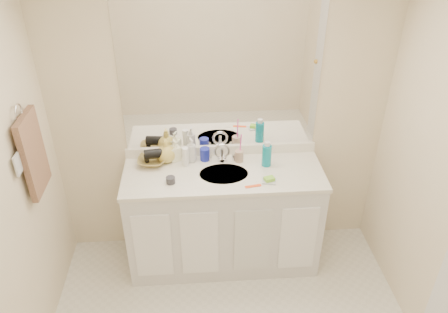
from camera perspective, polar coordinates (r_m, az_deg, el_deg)
name	(u,v)px	position (r m, az deg, el deg)	size (l,w,h in m)	color
wall_back	(221,118)	(3.38, -0.41, 5.06)	(2.60, 0.02, 2.40)	beige
vanity_cabinet	(224,219)	(3.57, -0.06, -8.13)	(1.50, 0.55, 0.85)	silver
countertop	(224,174)	(3.31, -0.06, -2.27)	(1.52, 0.57, 0.03)	silver
backsplash	(221,150)	(3.50, -0.38, 0.85)	(1.52, 0.03, 0.08)	white
sink_basin	(224,175)	(3.29, -0.04, -2.42)	(0.37, 0.37, 0.02)	#B9B5A2
faucet	(222,155)	(3.41, -0.26, 0.21)	(0.02, 0.02, 0.11)	silver
mirror	(221,74)	(3.23, -0.43, 10.74)	(1.48, 0.01, 1.20)	white
blue_mug	(205,154)	(3.42, -2.51, 0.31)	(0.08, 0.08, 0.10)	#16209B
tan_cup	(239,156)	(3.41, 1.98, 0.07)	(0.07, 0.07, 0.09)	tan
toothbrush	(241,144)	(3.36, 2.18, 1.59)	(0.01, 0.01, 0.19)	#FF43BC
mouthwash_bottle	(267,156)	(3.35, 5.60, 0.12)	(0.07, 0.07, 0.17)	#0D879C
soap_dish	(269,181)	(3.21, 5.92, -3.21)	(0.10, 0.08, 0.01)	silver
green_soap	(269,179)	(3.20, 5.93, -2.94)	(0.07, 0.05, 0.03)	#84D333
orange_comb	(253,186)	(3.16, 3.83, -3.87)	(0.12, 0.02, 0.00)	#FF4F1A
dark_jar	(171,180)	(3.20, -6.99, -3.07)	(0.07, 0.07, 0.05)	#2F2E35
extra_white_bottle	(186,157)	(3.35, -5.03, -0.03)	(0.05, 0.05, 0.15)	white
soap_bottle_white	(191,150)	(3.39, -4.29, 0.85)	(0.08, 0.08, 0.20)	silver
soap_bottle_cream	(175,150)	(3.43, -6.46, 0.84)	(0.08, 0.08, 0.18)	#FEFECF
soap_bottle_yellow	(166,151)	(3.41, -7.60, 0.78)	(0.15, 0.15, 0.19)	#D1B951
wicker_basket	(152,161)	(3.43, -9.39, -0.55)	(0.22, 0.22, 0.05)	olive
hair_dryer	(154,154)	(3.40, -9.15, 0.37)	(0.07, 0.07, 0.15)	black
towel_ring	(19,112)	(2.95, -25.25, 5.27)	(0.11, 0.11, 0.01)	silver
hand_towel	(33,154)	(3.07, -23.64, 0.30)	(0.04, 0.32, 0.55)	brown
switch_plate	(18,164)	(2.89, -25.34, -0.93)	(0.01, 0.09, 0.13)	silver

